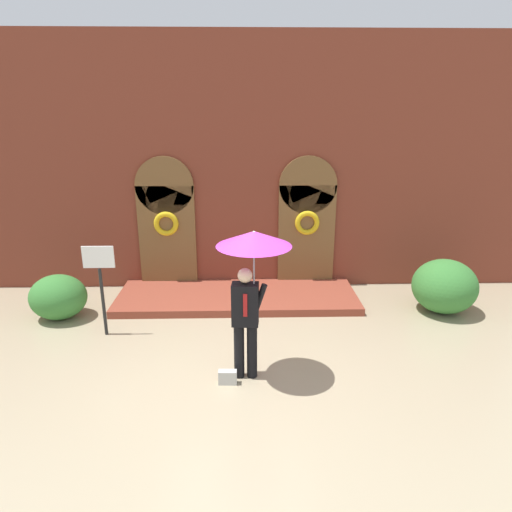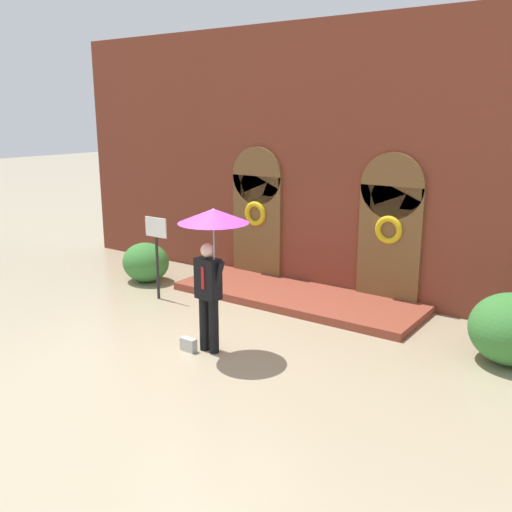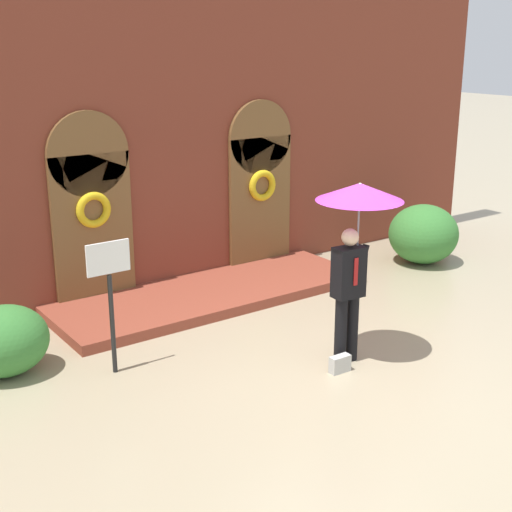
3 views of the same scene
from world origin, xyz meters
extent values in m
plane|color=tan|center=(0.00, 0.00, 0.00)|extent=(80.00, 80.00, 0.00)
cube|color=brown|center=(0.00, 4.20, 2.80)|extent=(14.00, 0.50, 5.60)
cube|color=brown|center=(-1.60, 3.91, 1.20)|extent=(1.30, 0.08, 2.40)
cylinder|color=brown|center=(-1.60, 3.91, 2.40)|extent=(1.30, 0.08, 1.30)
cube|color=brown|center=(1.60, 3.91, 1.20)|extent=(1.30, 0.08, 2.40)
cylinder|color=brown|center=(1.60, 3.91, 2.40)|extent=(1.30, 0.08, 1.30)
torus|color=gold|center=(-1.60, 3.84, 1.55)|extent=(0.56, 0.12, 0.56)
torus|color=gold|center=(1.60, 3.84, 1.55)|extent=(0.56, 0.12, 0.56)
cube|color=brown|center=(0.00, 3.05, 0.08)|extent=(5.20, 1.80, 0.16)
cylinder|color=black|center=(0.07, 0.04, 0.45)|extent=(0.16, 0.16, 0.90)
cylinder|color=black|center=(0.27, 0.04, 0.45)|extent=(0.16, 0.16, 0.90)
cube|color=black|center=(0.17, 0.04, 1.23)|extent=(0.42, 0.27, 0.66)
cube|color=#A51919|center=(0.17, -0.09, 1.27)|extent=(0.06, 0.01, 0.36)
sphere|color=beige|center=(0.17, 0.04, 1.69)|extent=(0.22, 0.22, 0.22)
cylinder|color=black|center=(0.39, 0.04, 1.33)|extent=(0.22, 0.09, 0.46)
cylinder|color=gray|center=(0.30, 0.04, 1.65)|extent=(0.02, 0.02, 0.98)
cone|color=#992893|center=(0.30, 0.04, 2.25)|extent=(1.10, 1.10, 0.22)
cone|color=white|center=(0.30, 0.04, 2.27)|extent=(0.60, 0.61, 0.20)
cube|color=#B7B7B2|center=(-0.10, -0.16, 0.11)|extent=(0.28, 0.13, 0.22)
cylinder|color=black|center=(-2.42, 1.51, 0.65)|extent=(0.06, 0.06, 1.30)
cube|color=white|center=(-2.42, 1.51, 1.52)|extent=(0.56, 0.03, 0.40)
ellipsoid|color=#387A33|center=(-3.55, 2.26, 0.45)|extent=(1.11, 0.98, 0.90)
ellipsoid|color=#387A33|center=(4.27, 2.38, 0.55)|extent=(1.30, 1.28, 1.11)
camera|label=1|loc=(0.17, -6.23, 4.00)|focal=32.00mm
camera|label=2|loc=(5.77, -6.59, 3.78)|focal=40.00mm
camera|label=3|loc=(-5.78, -6.22, 4.08)|focal=50.00mm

